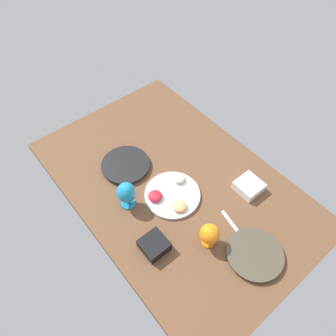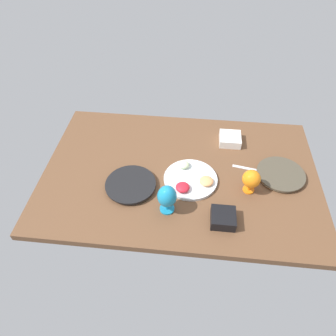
{
  "view_description": "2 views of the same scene",
  "coord_description": "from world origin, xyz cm",
  "px_view_note": "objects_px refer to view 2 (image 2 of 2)",
  "views": [
    {
      "loc": [
        78.57,
        -68.74,
        147.57
      ],
      "look_at": [
        -8.1,
        2.32,
        3.48
      ],
      "focal_mm": 34.04,
      "sensor_mm": 36.0,
      "label": 1
    },
    {
      "loc": [
        5.7,
        -124.54,
        132.26
      ],
      "look_at": [
        -7.15,
        -1.32,
        3.48
      ],
      "focal_mm": 33.06,
      "sensor_mm": 36.0,
      "label": 2
    }
  ],
  "objects_px": {
    "dinner_plate_right": "(281,175)",
    "square_bowl_black": "(223,218)",
    "hurricane_glass_orange": "(251,179)",
    "fruit_platter": "(191,179)",
    "square_bowl_white": "(230,139)",
    "dinner_plate_left": "(131,185)",
    "hurricane_glass_blue": "(167,197)"
  },
  "relations": [
    {
      "from": "dinner_plate_right",
      "to": "square_bowl_white",
      "type": "height_order",
      "value": "square_bowl_white"
    },
    {
      "from": "hurricane_glass_orange",
      "to": "fruit_platter",
      "type": "bearing_deg",
      "value": 173.66
    },
    {
      "from": "hurricane_glass_orange",
      "to": "square_bowl_black",
      "type": "relative_size",
      "value": 1.17
    },
    {
      "from": "dinner_plate_right",
      "to": "hurricane_glass_blue",
      "type": "bearing_deg",
      "value": -154.21
    },
    {
      "from": "dinner_plate_left",
      "to": "dinner_plate_right",
      "type": "height_order",
      "value": "dinner_plate_left"
    },
    {
      "from": "dinner_plate_left",
      "to": "hurricane_glass_blue",
      "type": "xyz_separation_m",
      "value": [
        0.22,
        -0.13,
        0.09
      ]
    },
    {
      "from": "dinner_plate_left",
      "to": "square_bowl_white",
      "type": "height_order",
      "value": "square_bowl_white"
    },
    {
      "from": "dinner_plate_left",
      "to": "square_bowl_black",
      "type": "xyz_separation_m",
      "value": [
        0.51,
        -0.18,
        0.02
      ]
    },
    {
      "from": "dinner_plate_left",
      "to": "dinner_plate_right",
      "type": "xyz_separation_m",
      "value": [
        0.85,
        0.17,
        -0.0
      ]
    },
    {
      "from": "hurricane_glass_orange",
      "to": "square_bowl_white",
      "type": "relative_size",
      "value": 1.08
    },
    {
      "from": "dinner_plate_left",
      "to": "square_bowl_black",
      "type": "distance_m",
      "value": 0.54
    },
    {
      "from": "hurricane_glass_orange",
      "to": "square_bowl_black",
      "type": "height_order",
      "value": "hurricane_glass_orange"
    },
    {
      "from": "square_bowl_white",
      "to": "square_bowl_black",
      "type": "xyz_separation_m",
      "value": [
        -0.06,
        -0.62,
        0.0
      ]
    },
    {
      "from": "dinner_plate_right",
      "to": "square_bowl_black",
      "type": "bearing_deg",
      "value": -134.07
    },
    {
      "from": "hurricane_glass_blue",
      "to": "square_bowl_black",
      "type": "distance_m",
      "value": 0.3
    },
    {
      "from": "square_bowl_black",
      "to": "dinner_plate_right",
      "type": "bearing_deg",
      "value": 45.93
    },
    {
      "from": "fruit_platter",
      "to": "hurricane_glass_orange",
      "type": "height_order",
      "value": "hurricane_glass_orange"
    },
    {
      "from": "dinner_plate_right",
      "to": "fruit_platter",
      "type": "distance_m",
      "value": 0.52
    },
    {
      "from": "fruit_platter",
      "to": "hurricane_glass_blue",
      "type": "distance_m",
      "value": 0.26
    },
    {
      "from": "dinner_plate_left",
      "to": "square_bowl_black",
      "type": "height_order",
      "value": "square_bowl_black"
    },
    {
      "from": "hurricane_glass_blue",
      "to": "square_bowl_white",
      "type": "bearing_deg",
      "value": 58.91
    },
    {
      "from": "square_bowl_black",
      "to": "square_bowl_white",
      "type": "bearing_deg",
      "value": 84.79
    },
    {
      "from": "dinner_plate_left",
      "to": "fruit_platter",
      "type": "distance_m",
      "value": 0.34
    },
    {
      "from": "dinner_plate_right",
      "to": "square_bowl_black",
      "type": "xyz_separation_m",
      "value": [
        -0.34,
        -0.35,
        0.02
      ]
    },
    {
      "from": "hurricane_glass_orange",
      "to": "square_bowl_white",
      "type": "distance_m",
      "value": 0.41
    },
    {
      "from": "hurricane_glass_orange",
      "to": "square_bowl_white",
      "type": "height_order",
      "value": "hurricane_glass_orange"
    },
    {
      "from": "square_bowl_black",
      "to": "hurricane_glass_orange",
      "type": "bearing_deg",
      "value": 56.67
    },
    {
      "from": "fruit_platter",
      "to": "hurricane_glass_blue",
      "type": "relative_size",
      "value": 1.79
    },
    {
      "from": "fruit_platter",
      "to": "dinner_plate_right",
      "type": "bearing_deg",
      "value": 10.0
    },
    {
      "from": "dinner_plate_left",
      "to": "fruit_platter",
      "type": "height_order",
      "value": "fruit_platter"
    },
    {
      "from": "fruit_platter",
      "to": "square_bowl_white",
      "type": "bearing_deg",
      "value": 57.09
    },
    {
      "from": "hurricane_glass_blue",
      "to": "hurricane_glass_orange",
      "type": "bearing_deg",
      "value": 22.06
    }
  ]
}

